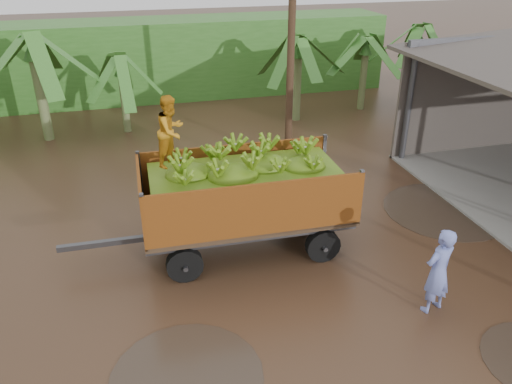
# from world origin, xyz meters

# --- Properties ---
(ground) EXTENTS (100.00, 100.00, 0.00)m
(ground) POSITION_xyz_m (0.00, 0.00, 0.00)
(ground) COLOR black
(ground) RESTS_ON ground
(hedge_north) EXTENTS (22.00, 3.00, 3.60)m
(hedge_north) POSITION_xyz_m (-2.00, 16.00, 1.80)
(hedge_north) COLOR #2D661E
(hedge_north) RESTS_ON ground
(banana_trailer) EXTENTS (6.95, 2.52, 3.94)m
(banana_trailer) POSITION_xyz_m (-1.37, 1.75, 1.51)
(banana_trailer) COLOR #A05516
(banana_trailer) RESTS_ON ground
(man_blue) EXTENTS (0.81, 0.65, 1.93)m
(man_blue) POSITION_xyz_m (1.84, -1.61, 0.97)
(man_blue) COLOR #6F7CCA
(man_blue) RESTS_ON ground
(utility_pole) EXTENTS (1.20, 0.24, 8.32)m
(utility_pole) POSITION_xyz_m (1.42, 6.74, 4.22)
(utility_pole) COLOR #47301E
(utility_pole) RESTS_ON ground
(banana_plants) EXTENTS (24.13, 20.92, 4.17)m
(banana_plants) POSITION_xyz_m (-5.30, 5.62, 1.84)
(banana_plants) COLOR #2D661E
(banana_plants) RESTS_ON ground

